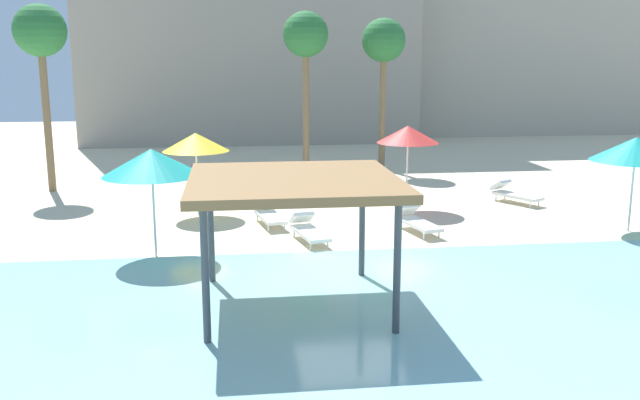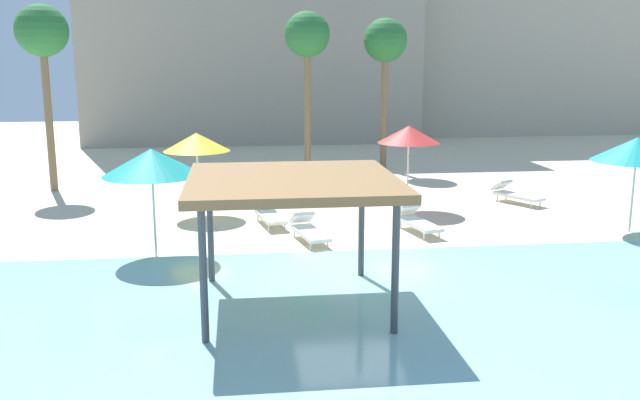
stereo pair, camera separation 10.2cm
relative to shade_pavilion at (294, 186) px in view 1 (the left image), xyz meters
name	(u,v)px [view 1 (the left image)]	position (x,y,z in m)	size (l,w,h in m)	color
ground_plane	(349,270)	(1.52, 2.27, -2.51)	(80.00, 80.00, 0.00)	beige
lagoon_water	(402,364)	(1.52, -2.98, -2.49)	(44.00, 13.50, 0.04)	#8CC6CC
shade_pavilion	(294,186)	(0.00, 0.00, 0.00)	(4.11, 4.11, 2.68)	#42474C
beach_umbrella_red_0	(408,134)	(4.53, 8.67, -0.02)	(2.05, 2.05, 2.78)	silver
beach_umbrella_teal_1	(151,162)	(-3.20, 3.99, -0.08)	(2.46, 2.46, 2.77)	silver
beach_umbrella_yellow_4	(196,142)	(-2.35, 8.68, -0.17)	(2.11, 2.11, 2.64)	silver
beach_umbrella_teal_5	(636,149)	(10.23, 4.91, -0.10)	(2.50, 2.50, 2.75)	silver
lounge_chair_0	(513,193)	(8.47, 9.13, -2.18)	(1.45, 1.95, 0.74)	white
lounge_chair_4	(269,214)	(-0.15, 7.04, -2.18)	(0.95, 1.98, 0.74)	white
lounge_chair_5	(308,230)	(0.83, 4.96, -2.18)	(0.99, 1.98, 0.74)	white
lounge_chair_6	(416,221)	(4.06, 5.61, -2.18)	(1.01, 1.98, 0.74)	white
palm_tree_0	(384,44)	(5.45, 16.84, 3.00)	(1.90, 1.90, 6.64)	brown
palm_tree_1	(306,39)	(1.94, 15.98, 3.20)	(1.90, 1.90, 6.85)	brown
palm_tree_2	(40,36)	(-8.01, 13.35, 3.22)	(1.90, 1.90, 6.87)	brown
hotel_block_0	(248,8)	(-0.04, 30.63, 5.40)	(19.26, 10.01, 15.82)	#9E9384
hotel_block_1	(510,13)	(17.72, 33.03, 5.34)	(19.00, 9.35, 15.70)	#B2A893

